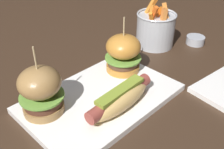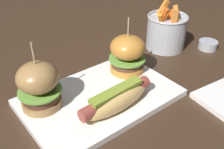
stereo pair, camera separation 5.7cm
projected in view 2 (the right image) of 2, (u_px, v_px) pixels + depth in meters
The scene contains 7 objects.
ground_plane at pixel (100, 100), 0.59m from camera, with size 3.00×3.00×0.00m, color #382619.
platter_main at pixel (100, 97), 0.58m from camera, with size 0.33×0.21×0.01m, color white.
hot_dog at pixel (116, 99), 0.53m from camera, with size 0.17×0.06×0.05m.
slider_left at pixel (39, 85), 0.52m from camera, with size 0.09×0.09×0.14m.
slider_right at pixel (127, 54), 0.64m from camera, with size 0.09×0.09×0.14m.
fries_bucket at pixel (166, 31), 0.77m from camera, with size 0.12×0.12×0.14m.
sauce_ramekin at pixel (209, 45), 0.78m from camera, with size 0.05×0.05×0.02m.
Camera 2 is at (-0.26, -0.38, 0.37)m, focal length 42.57 mm.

